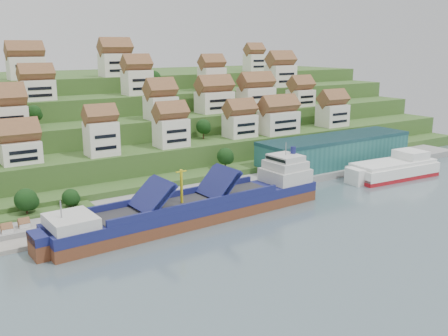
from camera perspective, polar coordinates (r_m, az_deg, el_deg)
ground at (r=136.22m, az=2.12°, el=-4.63°), size 300.00×300.00×0.00m
quay at (r=158.88m, az=4.88°, el=-1.54°), size 180.00×14.00×2.20m
pebble_beach at (r=125.86m, az=-23.63°, el=-7.18°), size 45.00×20.00×1.00m
hillside at (r=224.16m, az=-13.41°, el=5.15°), size 260.00×128.00×31.00m
hillside_village at (r=181.85m, az=-8.30°, el=7.60°), size 154.97×63.38×28.97m
hillside_trees at (r=163.35m, az=-10.81°, el=4.12°), size 131.00×61.93×30.74m
warehouse at (r=179.88m, az=12.59°, el=1.99°), size 60.00×15.00×10.00m
flagpole at (r=152.50m, az=5.53°, el=0.03°), size 1.28×0.16×8.00m
cargo_ship at (r=127.28m, az=-2.54°, el=-4.47°), size 75.04×15.15×16.49m
second_ship at (r=176.30m, az=18.90°, el=-0.14°), size 32.53×14.03×9.21m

